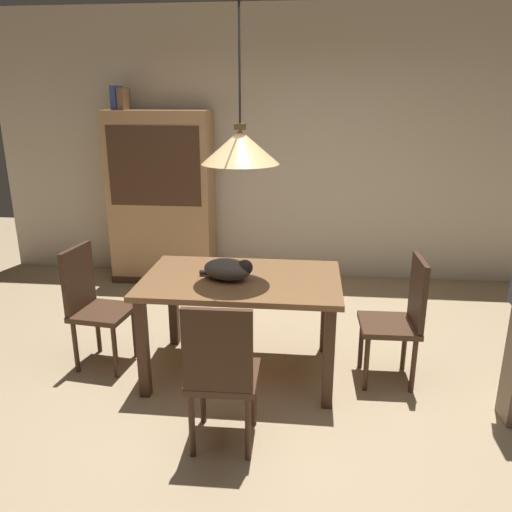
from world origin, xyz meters
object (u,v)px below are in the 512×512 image
object	(u,v)px
chair_near_front	(221,371)
pendant_lamp	(240,147)
chair_right_side	(401,315)
book_blue_wide	(117,98)
hutch_bookcase	(162,201)
dining_table	(242,291)
chair_left_side	(93,301)
cat_sleeping	(229,269)
book_brown_thick	(124,99)

from	to	relation	value
chair_near_front	pendant_lamp	xyz separation A→B (m)	(-0.00, 0.88, 1.15)
chair_right_side	book_blue_wide	xyz separation A→B (m)	(-2.69, 1.95, 1.46)
pendant_lamp	book_blue_wide	xyz separation A→B (m)	(-1.56, 1.95, 0.31)
hutch_bookcase	chair_right_side	bearing A→B (deg)	-40.66
dining_table	chair_right_side	world-z (taller)	chair_right_side
pendant_lamp	hutch_bookcase	xyz separation A→B (m)	(-1.14, 1.95, -0.77)
chair_left_side	pendant_lamp	size ratio (longest dim) A/B	0.72
chair_near_front	cat_sleeping	size ratio (longest dim) A/B	2.33
chair_left_side	pendant_lamp	world-z (taller)	pendant_lamp
book_brown_thick	pendant_lamp	bearing A→B (deg)	-52.72
chair_near_front	book_brown_thick	world-z (taller)	book_brown_thick
cat_sleeping	pendant_lamp	world-z (taller)	pendant_lamp
chair_right_side	book_blue_wide	size ratio (longest dim) A/B	3.88
cat_sleeping	book_blue_wide	distance (m)	2.74
chair_right_side	chair_near_front	bearing A→B (deg)	-142.02
dining_table	hutch_bookcase	size ratio (longest dim) A/B	0.76
dining_table	book_blue_wide	world-z (taller)	book_blue_wide
dining_table	pendant_lamp	size ratio (longest dim) A/B	1.08
chair_left_side	book_brown_thick	distance (m)	2.45
cat_sleeping	dining_table	bearing A→B (deg)	34.18
hutch_bookcase	cat_sleeping	bearing A→B (deg)	-62.22
chair_right_side	pendant_lamp	distance (m)	1.61
dining_table	chair_right_side	xyz separation A→B (m)	(1.13, 0.00, -0.14)
book_blue_wide	book_brown_thick	size ratio (longest dim) A/B	1.00
dining_table	pendant_lamp	world-z (taller)	pendant_lamp
pendant_lamp	book_brown_thick	size ratio (longest dim) A/B	5.42
chair_left_side	book_brown_thick	size ratio (longest dim) A/B	3.88
chair_right_side	hutch_bookcase	world-z (taller)	hutch_bookcase
book_brown_thick	book_blue_wide	bearing A→B (deg)	180.00
chair_near_front	book_blue_wide	size ratio (longest dim) A/B	3.88
book_blue_wide	chair_left_side	bearing A→B (deg)	-77.49
cat_sleeping	chair_right_side	bearing A→B (deg)	2.69
chair_near_front	dining_table	bearing A→B (deg)	90.08
chair_right_side	book_blue_wide	world-z (taller)	book_blue_wide
hutch_bookcase	book_blue_wide	size ratio (longest dim) A/B	7.71
dining_table	cat_sleeping	distance (m)	0.20
pendant_lamp	dining_table	bearing A→B (deg)	-90.00
book_blue_wide	book_brown_thick	world-z (taller)	book_blue_wide
cat_sleeping	book_brown_thick	world-z (taller)	book_brown_thick
dining_table	pendant_lamp	distance (m)	1.01
chair_left_side	pendant_lamp	xyz separation A→B (m)	(1.13, -0.01, 1.15)
dining_table	book_brown_thick	size ratio (longest dim) A/B	5.83
chair_left_side	book_brown_thick	bearing A→B (deg)	100.38
cat_sleeping	book_brown_thick	xyz separation A→B (m)	(-1.40, 2.00, 1.13)
chair_near_front	cat_sleeping	xyz separation A→B (m)	(-0.08, 0.82, 0.32)
book_blue_wide	hutch_bookcase	bearing A→B (deg)	-0.20
cat_sleeping	chair_near_front	bearing A→B (deg)	-84.28
hutch_bookcase	pendant_lamp	bearing A→B (deg)	-59.73
chair_near_front	chair_right_side	distance (m)	1.43
chair_near_front	book_blue_wide	xyz separation A→B (m)	(-1.56, 2.83, 1.46)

